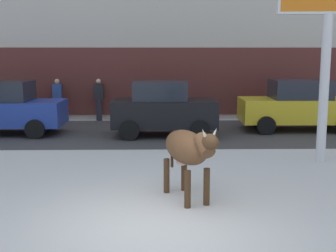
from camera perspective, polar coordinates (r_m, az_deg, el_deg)
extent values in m
plane|color=silver|center=(7.49, -1.78, -12.66)|extent=(120.00, 120.00, 0.00)
cube|color=#423F3F|center=(15.87, -1.49, -0.83)|extent=(60.00, 5.60, 0.01)
cube|color=#5B2823|center=(18.94, -1.47, 5.68)|extent=(43.12, 0.10, 2.80)
ellipsoid|color=brown|center=(8.57, 2.29, -2.69)|extent=(1.08, 1.52, 0.64)
cylinder|color=#472D19|center=(8.40, 4.92, -7.69)|extent=(0.12, 0.12, 0.70)
cylinder|color=#472D19|center=(8.23, 2.50, -8.02)|extent=(0.12, 0.12, 0.70)
cylinder|color=#472D19|center=(9.24, 2.06, -6.07)|extent=(0.12, 0.12, 0.70)
cylinder|color=#472D19|center=(9.09, -0.18, -6.33)|extent=(0.12, 0.12, 0.70)
cylinder|color=brown|center=(7.88, 4.64, -2.45)|extent=(0.42, 0.54, 0.44)
ellipsoid|color=#472D19|center=(7.67, 5.41, -2.02)|extent=(0.39, 0.50, 0.28)
cone|color=beige|center=(7.73, 6.01, -0.74)|extent=(0.13, 0.10, 0.15)
cone|color=beige|center=(7.62, 4.56, -0.86)|extent=(0.13, 0.10, 0.15)
cylinder|color=#472D19|center=(9.22, 0.51, -3.43)|extent=(0.06, 0.06, 0.60)
ellipsoid|color=beige|center=(8.79, 1.79, -4.38)|extent=(0.33, 0.35, 0.20)
cylinder|color=silver|center=(12.12, 19.21, 4.54)|extent=(0.24, 0.24, 3.80)
cube|color=#233D9E|center=(16.51, -20.31, 1.57)|extent=(4.22, 1.82, 0.84)
cube|color=#1E232D|center=(16.44, -20.46, 4.20)|extent=(2.02, 1.58, 0.68)
cylinder|color=black|center=(17.00, -14.90, 0.61)|extent=(0.64, 0.23, 0.64)
cylinder|color=black|center=(15.32, -16.52, -0.39)|extent=(0.64, 0.23, 0.64)
cube|color=black|center=(15.20, -0.42, 1.64)|extent=(3.52, 1.75, 0.90)
cube|color=#1E232D|center=(15.12, -1.00, 4.54)|extent=(1.82, 1.52, 0.64)
cylinder|color=black|center=(16.15, 3.62, 0.47)|extent=(0.64, 0.23, 0.64)
cylinder|color=black|center=(14.48, 4.09, -0.57)|extent=(0.64, 0.23, 0.64)
cylinder|color=black|center=(16.15, -4.46, 0.46)|extent=(0.64, 0.23, 0.64)
cylinder|color=black|center=(14.48, -4.93, -0.58)|extent=(0.64, 0.23, 0.64)
cube|color=gold|center=(16.94, 16.27, 1.96)|extent=(4.22, 1.82, 0.84)
cube|color=#1E232D|center=(16.86, 16.38, 4.52)|extent=(2.02, 1.58, 0.68)
cylinder|color=black|center=(18.25, 19.53, 0.97)|extent=(0.64, 0.23, 0.64)
cylinder|color=black|center=(17.50, 11.10, 1.00)|extent=(0.64, 0.23, 0.64)
cylinder|color=black|center=(15.80, 12.36, 0.07)|extent=(0.64, 0.23, 0.64)
cylinder|color=#282833|center=(18.85, -8.73, 2.02)|extent=(0.24, 0.24, 0.88)
cube|color=#232328|center=(18.77, -8.79, 4.32)|extent=(0.36, 0.22, 0.64)
sphere|color=beige|center=(18.74, -8.82, 5.63)|extent=(0.20, 0.20, 0.20)
cylinder|color=#282833|center=(19.15, -13.78, 1.97)|extent=(0.24, 0.24, 0.88)
cube|color=#2D4C93|center=(19.07, -13.87, 4.24)|extent=(0.36, 0.22, 0.64)
sphere|color=beige|center=(19.04, -13.92, 5.53)|extent=(0.20, 0.20, 0.20)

